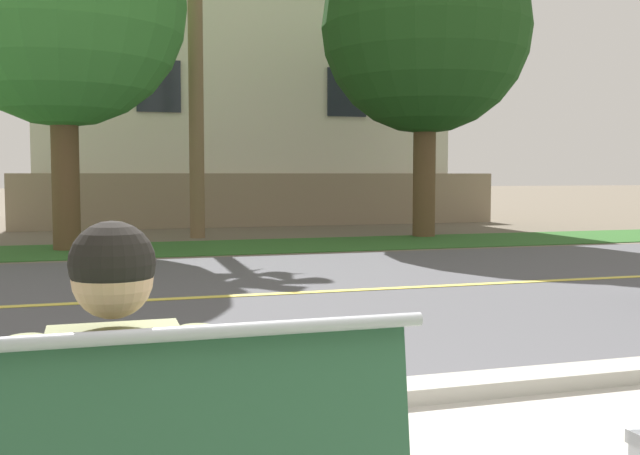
{
  "coord_description": "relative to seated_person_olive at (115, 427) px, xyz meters",
  "views": [
    {
      "loc": [
        -1.33,
        -1.74,
        1.37
      ],
      "look_at": [
        0.2,
        3.26,
        1.0
      ],
      "focal_mm": 41.94,
      "sensor_mm": 36.0,
      "label": 1
    }
  ],
  "objects": [
    {
      "name": "road_centre_line",
      "position": [
        1.28,
        6.14,
        -0.67
      ],
      "size": [
        48.0,
        0.14,
        0.01
      ],
      "primitive_type": "cube",
      "color": "#E0CC4C",
      "rests_on": "ground_plane"
    },
    {
      "name": "house_across_street",
      "position": [
        4.11,
        20.44,
        2.93
      ],
      "size": [
        12.01,
        6.91,
        7.13
      ],
      "color": "beige",
      "rests_on": "ground_plane"
    },
    {
      "name": "far_verge_grass",
      "position": [
        1.28,
        11.8,
        -0.67
      ],
      "size": [
        48.0,
        2.8,
        0.02
      ],
      "primitive_type": "cube",
      "color": "#2D6026",
      "rests_on": "ground_plane"
    },
    {
      "name": "seated_person_olive",
      "position": [
        0.0,
        0.0,
        0.0
      ],
      "size": [
        0.52,
        0.68,
        1.25
      ],
      "color": "#333D56",
      "rests_on": "ground_plane"
    },
    {
      "name": "street_asphalt",
      "position": [
        1.28,
        6.14,
        -0.67
      ],
      "size": [
        52.0,
        8.0,
        0.01
      ],
      "primitive_type": "cube",
      "color": "#515156",
      "rests_on": "ground_plane"
    },
    {
      "name": "garden_wall",
      "position": [
        4.47,
        17.24,
        0.02
      ],
      "size": [
        13.0,
        0.36,
        1.4
      ],
      "primitive_type": "cube",
      "color": "gray",
      "rests_on": "ground_plane"
    },
    {
      "name": "shade_tree_left",
      "position": [
        7.09,
        12.86,
        4.18
      ],
      "size": [
        4.52,
        4.52,
        7.47
      ],
      "color": "brown",
      "rests_on": "ground_plane"
    },
    {
      "name": "ground_plane",
      "position": [
        1.28,
        7.64,
        -0.68
      ],
      "size": [
        140.0,
        140.0,
        0.0
      ],
      "primitive_type": "plane",
      "color": "#665B4C"
    },
    {
      "name": "curb_edge",
      "position": [
        1.28,
        1.99,
        -0.62
      ],
      "size": [
        44.0,
        0.3,
        0.11
      ],
      "primitive_type": "cube",
      "color": "#ADA89E",
      "rests_on": "ground_plane"
    }
  ]
}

